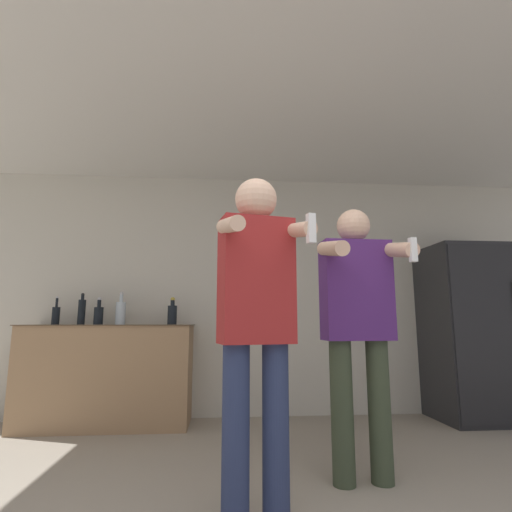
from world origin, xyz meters
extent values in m
cube|color=beige|center=(0.00, 3.17, 1.27)|extent=(7.00, 0.06, 2.55)
cube|color=silver|center=(0.00, 1.57, 2.57)|extent=(7.00, 3.66, 0.05)
cube|color=#262628|center=(2.33, 2.79, 0.87)|extent=(0.77, 0.69, 1.74)
cube|color=black|center=(2.33, 2.44, 0.87)|extent=(0.74, 0.01, 1.67)
cube|color=#997551|center=(-1.27, 2.86, 0.47)|extent=(1.55, 0.56, 0.93)
cube|color=brown|center=(-1.27, 2.86, 0.94)|extent=(1.58, 0.59, 0.01)
cylinder|color=silver|center=(-1.19, 2.89, 1.05)|extent=(0.10, 0.10, 0.22)
cylinder|color=silver|center=(-1.19, 2.89, 1.20)|extent=(0.03, 0.03, 0.08)
sphere|color=silver|center=(-1.19, 2.89, 1.24)|extent=(0.04, 0.04, 0.04)
cylinder|color=black|center=(-1.56, 2.89, 1.06)|extent=(0.07, 0.07, 0.24)
cylinder|color=black|center=(-1.56, 2.89, 1.20)|extent=(0.03, 0.03, 0.05)
sphere|color=black|center=(-1.56, 2.89, 1.23)|extent=(0.03, 0.03, 0.03)
cylinder|color=black|center=(-1.81, 2.89, 1.02)|extent=(0.07, 0.07, 0.17)
cylinder|color=black|center=(-1.81, 2.89, 1.15)|extent=(0.02, 0.02, 0.09)
sphere|color=silver|center=(-1.81, 2.89, 1.20)|extent=(0.03, 0.03, 0.03)
cylinder|color=black|center=(-1.40, 2.89, 1.02)|extent=(0.09, 0.09, 0.17)
cylinder|color=black|center=(-1.40, 2.89, 1.15)|extent=(0.04, 0.04, 0.08)
sphere|color=silver|center=(-1.40, 2.89, 1.19)|extent=(0.04, 0.04, 0.04)
cylinder|color=black|center=(-0.69, 2.89, 1.03)|extent=(0.09, 0.09, 0.18)
cylinder|color=black|center=(-0.69, 2.89, 1.16)|extent=(0.04, 0.04, 0.06)
sphere|color=#B29933|center=(-0.69, 2.89, 1.19)|extent=(0.04, 0.04, 0.04)
cylinder|color=navy|center=(-0.12, 0.86, 0.43)|extent=(0.13, 0.13, 0.86)
cylinder|color=navy|center=(0.08, 0.90, 0.43)|extent=(0.13, 0.13, 0.86)
cube|color=maroon|center=(-0.02, 0.88, 1.18)|extent=(0.40, 0.27, 0.64)
sphere|color=beige|center=(-0.02, 0.88, 1.61)|extent=(0.22, 0.22, 0.22)
cylinder|color=beige|center=(-0.16, 0.70, 1.42)|extent=(0.14, 0.33, 0.13)
cylinder|color=beige|center=(0.18, 0.77, 1.42)|extent=(0.14, 0.33, 0.13)
cube|color=white|center=(0.21, 0.62, 1.39)|extent=(0.04, 0.04, 0.14)
cylinder|color=#38422D|center=(0.55, 1.35, 0.42)|extent=(0.14, 0.14, 0.85)
cylinder|color=#38422D|center=(0.79, 1.36, 0.42)|extent=(0.14, 0.14, 0.85)
cube|color=#4C236B|center=(0.67, 1.36, 1.17)|extent=(0.44, 0.21, 0.64)
sphere|color=beige|center=(0.67, 1.36, 1.60)|extent=(0.22, 0.22, 0.22)
cylinder|color=beige|center=(0.47, 1.17, 1.40)|extent=(0.10, 0.39, 0.15)
cylinder|color=beige|center=(0.88, 1.18, 1.40)|extent=(0.10, 0.39, 0.15)
cube|color=white|center=(0.89, 1.00, 1.37)|extent=(0.04, 0.04, 0.14)
camera|label=1|loc=(-0.19, -1.16, 0.96)|focal=28.00mm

